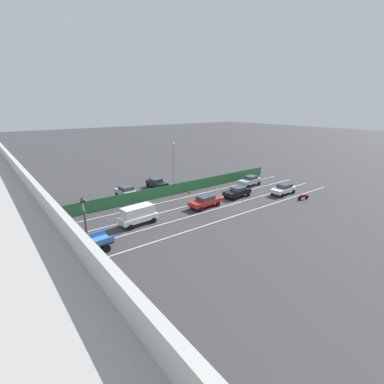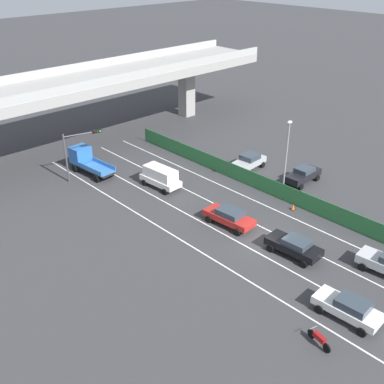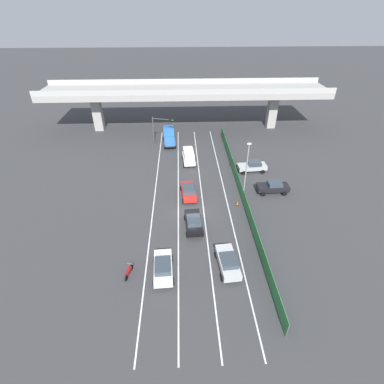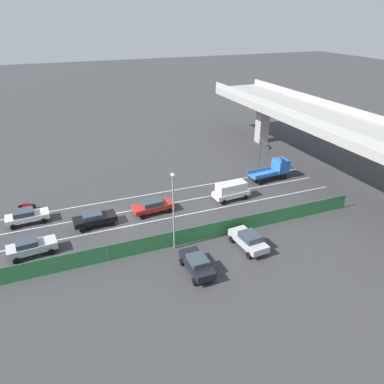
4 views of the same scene
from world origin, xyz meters
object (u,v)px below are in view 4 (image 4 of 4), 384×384
at_px(traffic_light, 263,150).
at_px(traffic_cone, 150,244).
at_px(car_sedan_silver, 31,246).
at_px(car_sedan_red, 153,206).
at_px(parked_wagon_silver, 249,240).
at_px(street_lamp, 173,205).
at_px(car_van_white, 231,190).
at_px(flatbed_truck_blue, 275,169).
at_px(car_hatchback_white, 26,216).
at_px(car_sedan_black, 94,218).
at_px(motorcycle, 27,206).
at_px(parked_sedan_dark, 197,264).

height_order(traffic_light, traffic_cone, traffic_light).
bearing_deg(car_sedan_silver, car_sedan_red, 105.36).
relative_size(parked_wagon_silver, street_lamp, 0.58).
distance_m(car_sedan_silver, street_lamp, 13.87).
bearing_deg(car_van_white, traffic_cone, -63.24).
bearing_deg(flatbed_truck_blue, car_sedan_red, -80.33).
bearing_deg(car_sedan_silver, parked_wagon_silver, 71.07).
bearing_deg(car_hatchback_white, car_sedan_black, 63.80).
height_order(car_van_white, car_sedan_silver, car_van_white).
relative_size(parked_wagon_silver, traffic_cone, 8.18).
bearing_deg(motorcycle, car_sedan_red, 64.76).
distance_m(car_hatchback_white, parked_wagon_silver, 23.67).
relative_size(car_hatchback_white, flatbed_truck_blue, 0.78).
height_order(street_lamp, traffic_cone, street_lamp).
relative_size(parked_wagon_silver, traffic_light, 0.87).
bearing_deg(parked_wagon_silver, car_hatchback_white, -123.44).
distance_m(car_sedan_black, parked_sedan_dark, 13.36).
relative_size(parked_sedan_dark, traffic_light, 0.83).
height_order(car_sedan_silver, flatbed_truck_blue, flatbed_truck_blue).
distance_m(car_van_white, flatbed_truck_blue, 9.14).
height_order(car_sedan_black, flatbed_truck_blue, flatbed_truck_blue).
height_order(car_sedan_red, street_lamp, street_lamp).
height_order(traffic_light, street_lamp, street_lamp).
relative_size(flatbed_truck_blue, street_lamp, 0.73).
xyz_separation_m(car_sedan_silver, street_lamp, (4.00, 12.73, 3.79)).
height_order(motorcycle, parked_wagon_silver, parked_wagon_silver).
xyz_separation_m(flatbed_truck_blue, traffic_light, (-1.31, -1.31, 2.43)).
bearing_deg(traffic_cone, flatbed_truck_blue, 114.84).
height_order(parked_sedan_dark, traffic_light, traffic_light).
height_order(car_hatchback_white, car_sedan_black, car_hatchback_white).
distance_m(car_sedan_silver, traffic_light, 30.90).
relative_size(car_van_white, flatbed_truck_blue, 0.79).
bearing_deg(parked_wagon_silver, parked_sedan_dark, -75.28).
xyz_separation_m(car_van_white, traffic_light, (-4.74, 7.16, 2.54)).
height_order(car_hatchback_white, parked_wagon_silver, parked_wagon_silver).
xyz_separation_m(motorcycle, parked_wagon_silver, (16.40, 19.77, 0.46)).
distance_m(car_hatchback_white, car_sedan_red, 13.53).
bearing_deg(parked_sedan_dark, flatbed_truck_blue, 129.97).
relative_size(car_sedan_silver, traffic_light, 0.87).
bearing_deg(car_sedan_red, traffic_cone, -19.22).
bearing_deg(parked_sedan_dark, traffic_light, 134.58).
xyz_separation_m(car_sedan_red, car_sedan_silver, (3.52, -12.82, 0.04)).
distance_m(street_lamp, traffic_cone, 5.07).
bearing_deg(traffic_light, car_sedan_red, -75.35).
bearing_deg(traffic_light, flatbed_truck_blue, 44.99).
height_order(motorcycle, parked_sedan_dark, parked_sedan_dark).
bearing_deg(traffic_cone, motorcycle, -138.79).
bearing_deg(parked_wagon_silver, traffic_cone, -113.54).
bearing_deg(flatbed_truck_blue, parked_sedan_dark, -50.03).
relative_size(car_sedan_red, parked_sedan_dark, 1.09).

